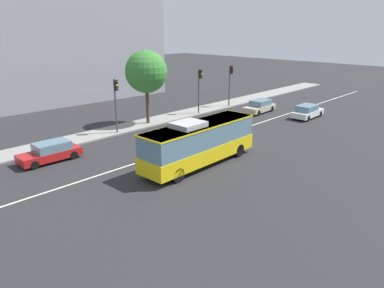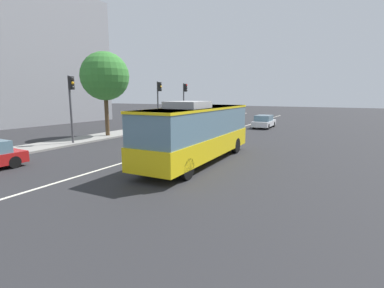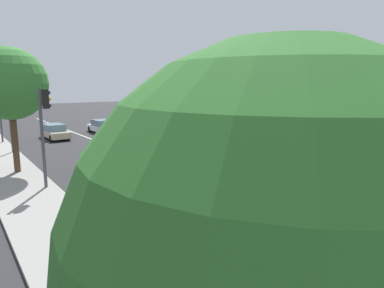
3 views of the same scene
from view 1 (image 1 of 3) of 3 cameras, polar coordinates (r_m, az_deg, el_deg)
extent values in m
plane|color=#28282B|center=(31.13, -0.65, -0.37)|extent=(160.00, 160.00, 0.00)
cube|color=gray|center=(37.30, -10.04, 2.58)|extent=(80.00, 3.01, 0.14)
cube|color=silver|center=(31.13, -0.65, -0.36)|extent=(76.00, 0.16, 0.01)
cube|color=yellow|center=(26.80, 1.20, -1.25)|extent=(10.04, 2.68, 1.10)
cube|color=slate|center=(26.39, 1.21, 1.50)|extent=(9.84, 2.60, 1.58)
cube|color=yellow|center=(26.19, 1.23, 3.02)|extent=(9.94, 2.65, 0.12)
cube|color=#B2B2B2|center=(25.27, -0.58, 3.04)|extent=(2.23, 1.84, 0.36)
cylinder|color=black|center=(30.09, 3.92, -0.06)|extent=(1.01, 0.32, 1.00)
cylinder|color=black|center=(28.84, 7.32, -0.98)|extent=(1.01, 0.32, 1.00)
cylinder|color=black|center=(25.44, -5.77, -3.55)|extent=(1.01, 0.32, 1.00)
cylinder|color=black|center=(23.95, -2.25, -4.87)|extent=(1.01, 0.32, 1.00)
cube|color=#B21919|center=(29.58, -21.32, -1.57)|extent=(4.55, 1.92, 0.60)
cube|color=slate|center=(29.48, -21.02, -0.32)|extent=(2.56, 1.73, 0.64)
cylinder|color=black|center=(28.43, -23.36, -3.03)|extent=(0.65, 0.24, 0.64)
cylinder|color=black|center=(29.86, -24.52, -2.21)|extent=(0.65, 0.24, 0.64)
cylinder|color=black|center=(29.53, -18.00, -1.66)|extent=(0.65, 0.24, 0.64)
cylinder|color=black|center=(30.91, -19.37, -0.93)|extent=(0.65, 0.24, 0.64)
cube|color=#C6B793|center=(44.10, 10.46, 5.53)|extent=(4.56, 1.95, 0.60)
cube|color=slate|center=(44.19, 10.67, 6.36)|extent=(2.57, 1.74, 0.64)
cylinder|color=black|center=(42.49, 10.29, 4.79)|extent=(0.65, 0.24, 0.64)
cylinder|color=black|center=(43.32, 8.49, 5.13)|extent=(0.65, 0.24, 0.64)
cylinder|color=black|center=(45.02, 12.32, 5.40)|extent=(0.65, 0.24, 0.64)
cylinder|color=black|center=(45.81, 10.58, 5.72)|extent=(0.65, 0.24, 0.64)
cube|color=white|center=(42.84, 17.56, 4.62)|extent=(4.53, 1.87, 0.60)
cube|color=slate|center=(42.48, 17.49, 5.38)|extent=(2.55, 1.70, 0.64)
cylinder|color=black|center=(44.54, 17.46, 4.85)|extent=(0.64, 0.23, 0.64)
cylinder|color=black|center=(43.90, 19.33, 4.48)|extent=(0.64, 0.23, 0.64)
cylinder|color=black|center=(41.90, 15.66, 4.23)|extent=(0.64, 0.23, 0.64)
cylinder|color=black|center=(41.23, 17.62, 3.83)|extent=(0.64, 0.23, 0.64)
cylinder|color=#47474C|center=(42.10, 1.04, 8.12)|extent=(0.16, 0.16, 5.20)
cube|color=black|center=(41.62, 1.35, 10.86)|extent=(0.33, 0.29, 0.96)
sphere|color=#2D2D2D|center=(41.49, 1.52, 11.28)|extent=(0.22, 0.22, 0.22)
sphere|color=#F9A514|center=(41.53, 1.51, 10.84)|extent=(0.22, 0.22, 0.22)
sphere|color=#2D2D2D|center=(41.57, 1.51, 10.40)|extent=(0.22, 0.22, 0.22)
cylinder|color=#47474C|center=(46.42, 5.85, 8.95)|extent=(0.16, 0.16, 5.20)
cube|color=black|center=(45.97, 6.21, 11.44)|extent=(0.32, 0.28, 0.96)
sphere|color=red|center=(45.85, 6.38, 11.82)|extent=(0.22, 0.22, 0.22)
sphere|color=#2D2D2D|center=(45.88, 6.36, 11.42)|extent=(0.22, 0.22, 0.22)
sphere|color=#2D2D2D|center=(45.92, 6.35, 11.02)|extent=(0.22, 0.22, 0.22)
cylinder|color=#47474C|center=(34.88, -11.81, 5.69)|extent=(0.16, 0.16, 5.20)
cube|color=black|center=(34.28, -11.78, 8.97)|extent=(0.33, 0.30, 0.96)
sphere|color=#2D2D2D|center=(34.11, -11.68, 9.47)|extent=(0.22, 0.22, 0.22)
sphere|color=#F9A514|center=(34.16, -11.65, 8.94)|extent=(0.22, 0.22, 0.22)
sphere|color=#2D2D2D|center=(34.21, -11.61, 8.41)|extent=(0.22, 0.22, 0.22)
cylinder|color=#4C3823|center=(38.08, -6.95, 5.89)|extent=(0.36, 0.36, 3.82)
sphere|color=#387F33|center=(37.51, -7.16, 11.12)|extent=(4.25, 4.25, 4.25)
cube|color=#939399|center=(55.85, -20.47, 15.56)|extent=(27.19, 15.79, 17.00)
cube|color=slate|center=(62.91, -8.54, 10.75)|extent=(0.69, 13.10, 1.50)
cube|color=slate|center=(62.58, -8.69, 13.84)|extent=(0.69, 13.10, 1.50)
cube|color=slate|center=(62.44, -8.84, 16.95)|extent=(0.69, 13.10, 1.50)
cube|color=slate|center=(62.49, -9.00, 20.06)|extent=(0.69, 13.10, 1.50)
camera|label=2|loc=(12.23, -19.64, -12.49)|focal=26.86mm
camera|label=3|loc=(32.26, -44.22, 5.08)|focal=31.99mm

